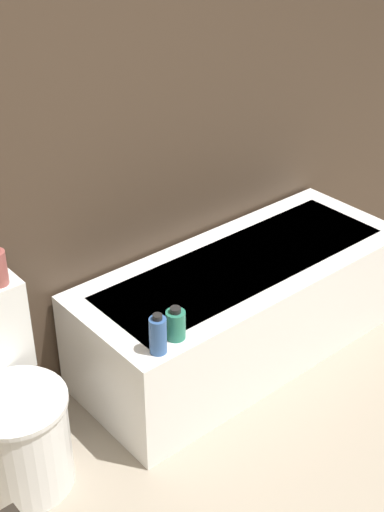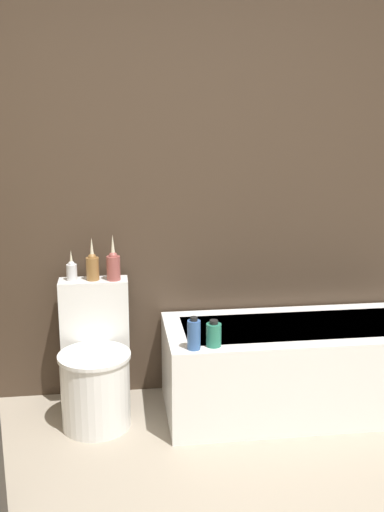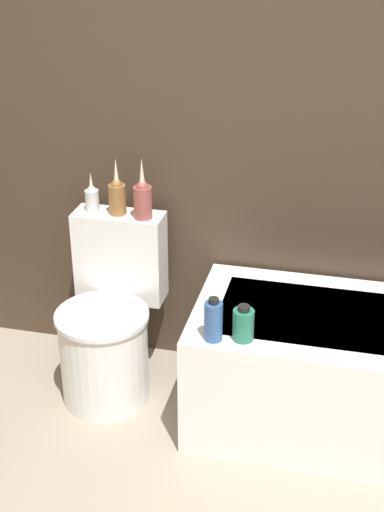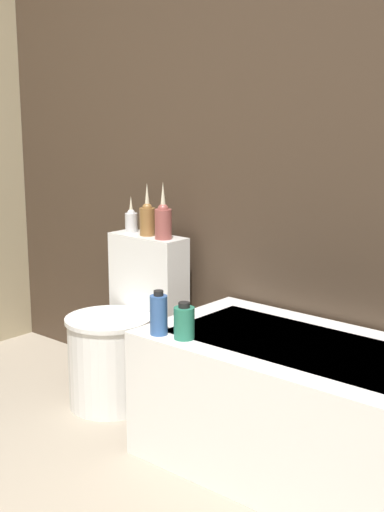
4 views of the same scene
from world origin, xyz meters
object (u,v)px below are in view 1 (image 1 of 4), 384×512
object	(u,v)px
bathtub	(242,306)
toilet	(9,411)
shampoo_bottle_short	(176,324)
shampoo_bottle_tall	(158,335)

from	to	relation	value
bathtub	toilet	bearing A→B (deg)	179.00
bathtub	shampoo_bottle_short	world-z (taller)	shampoo_bottle_short
toilet	shampoo_bottle_short	distance (m)	0.72
shampoo_bottle_tall	bathtub	bearing A→B (deg)	20.40
bathtub	toilet	distance (m)	1.21
shampoo_bottle_tall	shampoo_bottle_short	distance (m)	0.11
toilet	shampoo_bottle_tall	bearing A→B (deg)	-28.90
shampoo_bottle_tall	shampoo_bottle_short	xyz separation A→B (m)	(0.11, 0.03, -0.02)
toilet	shampoo_bottle_tall	distance (m)	0.65
bathtub	shampoo_bottle_tall	distance (m)	0.82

